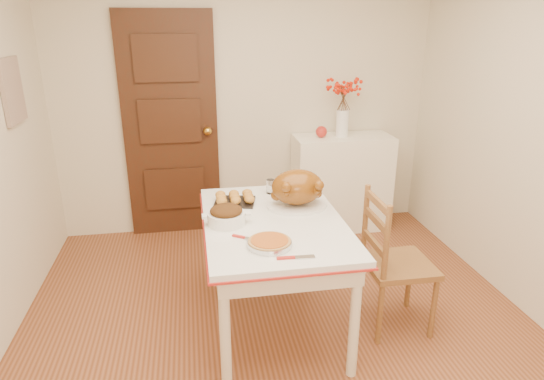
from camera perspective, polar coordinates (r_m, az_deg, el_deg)
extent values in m
cube|color=brown|center=(3.11, 1.91, -19.10)|extent=(3.50, 4.00, 0.00)
cube|color=beige|center=(4.45, -3.24, 10.77)|extent=(3.50, 0.00, 2.50)
cube|color=#3B180D|center=(4.43, -12.23, 7.43)|extent=(0.85, 0.06, 2.06)
cube|color=#B9AB95|center=(3.79, -29.11, 10.54)|extent=(0.03, 0.35, 0.45)
cube|color=white|center=(4.62, 8.42, 0.89)|extent=(0.93, 0.41, 0.93)
sphere|color=red|center=(4.42, 6.04, 7.08)|extent=(0.11, 0.11, 0.11)
cylinder|color=#AA4F17|center=(2.61, -0.30, -6.36)|extent=(0.28, 0.28, 0.05)
cylinder|color=white|center=(3.39, -0.19, 0.44)|extent=(0.07, 0.07, 0.10)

